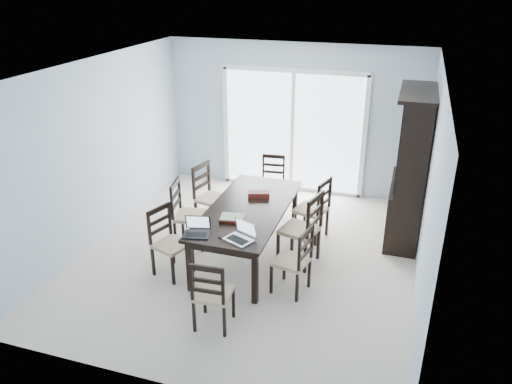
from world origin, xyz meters
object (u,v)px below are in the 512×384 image
Objects in this scene: cell_phone at (223,238)px; dining_table at (248,213)px; chair_right_far at (317,203)px; chair_left_mid at (184,207)px; game_box at (259,194)px; chair_left_far at (208,189)px; china_hutch at (410,169)px; chair_left_near at (166,234)px; chair_right_mid at (307,222)px; laptop_silver at (238,237)px; chair_end_far at (273,176)px; hot_tub at (257,139)px; chair_right_near at (298,254)px; chair_end_near at (211,289)px; laptop_dark at (196,231)px.

dining_table is at bearing 116.20° from cell_phone.
dining_table is 1.99× the size of chair_right_far.
dining_table is 0.98m from chair_left_mid.
game_box is (1.01, 0.33, 0.19)m from chair_left_mid.
chair_right_far is (1.68, 0.07, -0.02)m from chair_left_far.
china_hutch is 2.07× the size of chair_left_near.
chair_right_mid is at bearing 132.49° from chair_left_near.
chair_left_mid is 2.89× the size of laptop_silver.
china_hutch reaches higher than chair_left_far.
chair_right_mid is at bearing 113.42° from chair_end_far.
chair_right_far reaches higher than hot_tub.
game_box is (-0.76, 0.33, 0.15)m from chair_right_mid.
chair_right_far is (-0.05, 1.41, 0.04)m from chair_right_near.
chair_right_near is 0.93× the size of chair_right_far.
cell_phone is (-0.81, -0.94, 0.12)m from chair_right_mid.
china_hutch is at bearing 142.57° from chair_left_near.
chair_left_far is at bearing 160.58° from game_box.
chair_right_near is at bearing 106.61° from chair_end_far.
laptop_silver is (-1.84, -2.14, -0.27)m from china_hutch.
hot_tub is at bearing 105.48° from dining_table.
chair_right_mid reaches higher than chair_right_far.
chair_right_mid is (-1.22, -1.21, -0.44)m from china_hutch.
chair_left_far is at bearing -161.12° from chair_left_near.
china_hutch is 7.38× the size of game_box.
chair_left_far is at bearing 45.85° from chair_end_far.
laptop_silver is at bearing -83.55° from game_box.
china_hutch is 1.92× the size of chair_left_far.
chair_end_near is 2.92× the size of laptop_dark.
dining_table is at bearing 88.14° from chair_end_far.
dining_table is 1.13m from chair_left_far.
china_hutch is 3.48m from chair_end_near.
laptop_silver is 1.27m from game_box.
chair_right_mid is at bearing 26.84° from laptop_dark.
chair_left_mid is at bearing 109.98° from laptop_dark.
chair_end_far is at bearing 72.07° from laptop_dark.
chair_left_far is at bearing -169.32° from china_hutch.
chair_left_near is at bearing -146.17° from china_hutch.
chair_right_mid reaches higher than chair_left_near.
china_hutch is at bearing -53.50° from chair_right_far.
china_hutch is 2.19m from game_box.
chair_right_mid is 3.06× the size of laptop_silver.
chair_left_mid is 1.10× the size of chair_right_near.
chair_left_mid is 0.66m from chair_left_far.
laptop_silver is 1.32× the size of game_box.
chair_left_mid is 0.54× the size of hot_tub.
china_hutch reaches higher than laptop_silver.
laptop_silver is at bearing 90.60° from chair_end_far.
chair_right_far is 3.32m from hot_tub.
chair_end_near is (-1.91, -2.86, -0.53)m from china_hutch.
laptop_dark is at bearing -137.57° from china_hutch.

